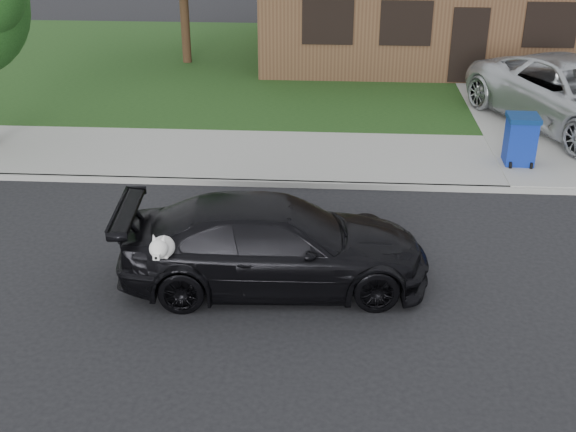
{
  "coord_description": "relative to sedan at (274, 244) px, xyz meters",
  "views": [
    {
      "loc": [
        0.2,
        -9.77,
        5.82
      ],
      "look_at": [
        -0.42,
        -0.1,
        1.1
      ],
      "focal_mm": 45.0,
      "sensor_mm": 36.0,
      "label": 1
    }
  ],
  "objects": [
    {
      "name": "ground",
      "position": [
        0.62,
        0.21,
        -0.68
      ],
      "size": [
        120.0,
        120.0,
        0.0
      ],
      "primitive_type": "plane",
      "color": "black",
      "rests_on": "ground"
    },
    {
      "name": "sidewalk",
      "position": [
        0.62,
        5.21,
        -0.62
      ],
      "size": [
        60.0,
        3.0,
        0.12
      ],
      "primitive_type": "cube",
      "color": "gray",
      "rests_on": "ground"
    },
    {
      "name": "curb",
      "position": [
        0.62,
        3.71,
        -0.62
      ],
      "size": [
        60.0,
        0.12,
        0.12
      ],
      "primitive_type": "cube",
      "color": "gray",
      "rests_on": "ground"
    },
    {
      "name": "lawn",
      "position": [
        0.62,
        13.21,
        -0.61
      ],
      "size": [
        60.0,
        13.0,
        0.13
      ],
      "primitive_type": "cube",
      "color": "#193814",
      "rests_on": "ground"
    },
    {
      "name": "driveway",
      "position": [
        6.62,
        10.21,
        -0.61
      ],
      "size": [
        4.5,
        13.0,
        0.14
      ],
      "primitive_type": "cube",
      "color": "gray",
      "rests_on": "ground"
    },
    {
      "name": "sedan",
      "position": [
        0.0,
        0.0,
        0.0
      ],
      "size": [
        4.79,
        2.37,
        1.35
      ],
      "rotation": [
        0.0,
        0.0,
        1.65
      ],
      "color": "black",
      "rests_on": "ground"
    },
    {
      "name": "minivan",
      "position": [
        6.53,
        7.33,
        0.27
      ],
      "size": [
        4.8,
        6.38,
        1.61
      ],
      "primitive_type": "imported",
      "rotation": [
        0.0,
        0.0,
        0.42
      ],
      "color": "#B6BABE",
      "rests_on": "driveway"
    },
    {
      "name": "recycling_bin",
      "position": [
        4.77,
        4.97,
        -0.02
      ],
      "size": [
        0.66,
        0.7,
        1.07
      ],
      "rotation": [
        0.0,
        0.0,
        -0.04
      ],
      "color": "navy",
      "rests_on": "sidewalk"
    }
  ]
}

